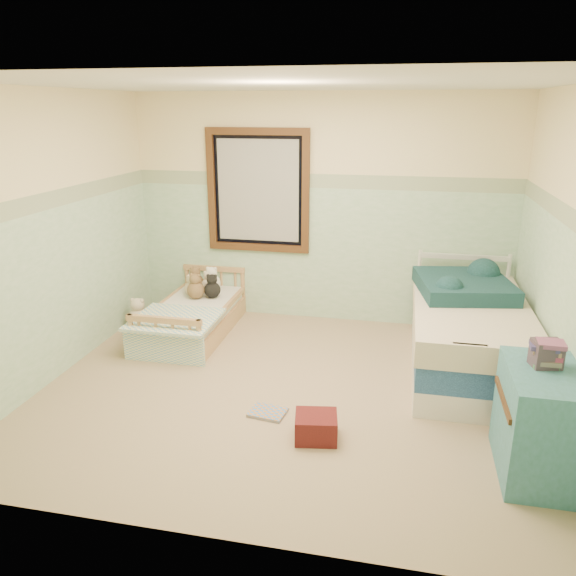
% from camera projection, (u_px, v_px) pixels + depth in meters
% --- Properties ---
extents(floor, '(4.20, 3.60, 0.02)m').
position_uv_depth(floor, '(286.00, 390.00, 4.83)').
color(floor, '#917A5A').
rests_on(floor, ground).
extents(ceiling, '(4.20, 3.60, 0.02)m').
position_uv_depth(ceiling, '(286.00, 82.00, 4.05)').
color(ceiling, silver).
rests_on(ceiling, wall_back).
extents(wall_back, '(4.20, 0.04, 2.50)m').
position_uv_depth(wall_back, '(320.00, 211.00, 6.12)').
color(wall_back, beige).
rests_on(wall_back, floor).
extents(wall_front, '(4.20, 0.04, 2.50)m').
position_uv_depth(wall_front, '(210.00, 336.00, 2.77)').
color(wall_front, beige).
rests_on(wall_front, floor).
extents(wall_left, '(0.04, 3.60, 2.50)m').
position_uv_depth(wall_left, '(52.00, 238.00, 4.86)').
color(wall_left, beige).
rests_on(wall_left, floor).
extents(wall_right, '(0.04, 3.60, 2.50)m').
position_uv_depth(wall_right, '(569.00, 264.00, 4.03)').
color(wall_right, beige).
rests_on(wall_right, floor).
extents(wainscot_mint, '(4.20, 0.01, 1.50)m').
position_uv_depth(wainscot_mint, '(319.00, 255.00, 6.26)').
color(wainscot_mint, '#8BB992').
rests_on(wainscot_mint, floor).
extents(border_strip, '(4.20, 0.01, 0.15)m').
position_uv_depth(border_strip, '(321.00, 181.00, 6.00)').
color(border_strip, '#4D734E').
rests_on(border_strip, wall_back).
extents(window_frame, '(1.16, 0.06, 1.36)m').
position_uv_depth(window_frame, '(258.00, 191.00, 6.16)').
color(window_frame, '#472914').
rests_on(window_frame, wall_back).
extents(window_blinds, '(0.92, 0.01, 1.12)m').
position_uv_depth(window_blinds, '(258.00, 191.00, 6.16)').
color(window_blinds, beige).
rests_on(window_blinds, window_frame).
extents(toddler_bed_frame, '(0.76, 1.51, 0.19)m').
position_uv_depth(toddler_bed_frame, '(194.00, 324.00, 6.02)').
color(toddler_bed_frame, '#946238').
rests_on(toddler_bed_frame, floor).
extents(toddler_mattress, '(0.69, 1.45, 0.12)m').
position_uv_depth(toddler_mattress, '(193.00, 310.00, 5.97)').
color(toddler_mattress, silver).
rests_on(toddler_mattress, toddler_bed_frame).
extents(patchwork_quilt, '(0.82, 0.76, 0.03)m').
position_uv_depth(patchwork_quilt, '(175.00, 319.00, 5.51)').
color(patchwork_quilt, '#6DAACE').
rests_on(patchwork_quilt, toddler_mattress).
extents(plush_bed_brown, '(0.19, 0.19, 0.19)m').
position_uv_depth(plush_bed_brown, '(196.00, 282.00, 6.42)').
color(plush_bed_brown, brown).
rests_on(plush_bed_brown, toddler_mattress).
extents(plush_bed_white, '(0.20, 0.20, 0.20)m').
position_uv_depth(plush_bed_white, '(212.00, 283.00, 6.38)').
color(plush_bed_white, white).
rests_on(plush_bed_white, toddler_mattress).
extents(plush_bed_tan, '(0.17, 0.17, 0.17)m').
position_uv_depth(plush_bed_tan, '(193.00, 289.00, 6.21)').
color(plush_bed_tan, beige).
rests_on(plush_bed_tan, toddler_mattress).
extents(plush_bed_dark, '(0.18, 0.18, 0.18)m').
position_uv_depth(plush_bed_dark, '(212.00, 290.00, 6.16)').
color(plush_bed_dark, black).
rests_on(plush_bed_dark, toddler_mattress).
extents(plush_floor_cream, '(0.24, 0.24, 0.24)m').
position_uv_depth(plush_floor_cream, '(139.00, 318.00, 6.13)').
color(plush_floor_cream, beige).
rests_on(plush_floor_cream, floor).
extents(plush_floor_tan, '(0.23, 0.23, 0.23)m').
position_uv_depth(plush_floor_tan, '(164.00, 325.00, 5.95)').
color(plush_floor_tan, beige).
rests_on(plush_floor_tan, floor).
extents(twin_bed_frame, '(0.96, 1.92, 0.22)m').
position_uv_depth(twin_bed_frame, '(466.00, 359.00, 5.15)').
color(twin_bed_frame, silver).
rests_on(twin_bed_frame, floor).
extents(twin_boxspring, '(0.96, 1.92, 0.22)m').
position_uv_depth(twin_boxspring, '(468.00, 337.00, 5.08)').
color(twin_boxspring, navy).
rests_on(twin_boxspring, twin_bed_frame).
extents(twin_mattress, '(1.00, 1.96, 0.22)m').
position_uv_depth(twin_mattress, '(470.00, 315.00, 5.01)').
color(twin_mattress, beige).
rests_on(twin_mattress, twin_boxspring).
extents(teal_blanket, '(0.95, 0.99, 0.14)m').
position_uv_depth(teal_blanket, '(464.00, 286.00, 5.25)').
color(teal_blanket, black).
rests_on(teal_blanket, twin_mattress).
extents(dresser, '(0.46, 0.74, 0.74)m').
position_uv_depth(dresser, '(539.00, 423.00, 3.63)').
color(dresser, '#316C6F').
rests_on(dresser, floor).
extents(book_stack, '(0.20, 0.17, 0.18)m').
position_uv_depth(book_stack, '(546.00, 354.00, 3.56)').
color(book_stack, brown).
rests_on(book_stack, dresser).
extents(red_pillow, '(0.34, 0.31, 0.19)m').
position_uv_depth(red_pillow, '(316.00, 427.00, 4.09)').
color(red_pillow, maroon).
rests_on(red_pillow, floor).
extents(floor_book, '(0.31, 0.26, 0.03)m').
position_uv_depth(floor_book, '(268.00, 413.00, 4.44)').
color(floor_book, orange).
rests_on(floor_book, floor).
extents(extra_plush_0, '(0.15, 0.15, 0.15)m').
position_uv_depth(extra_plush_0, '(191.00, 288.00, 6.27)').
color(extra_plush_0, beige).
rests_on(extra_plush_0, toddler_mattress).
extents(extra_plush_1, '(0.19, 0.19, 0.19)m').
position_uv_depth(extra_plush_1, '(196.00, 290.00, 6.14)').
color(extra_plush_1, brown).
rests_on(extra_plush_1, toddler_mattress).
extents(extra_plush_2, '(0.17, 0.17, 0.17)m').
position_uv_depth(extra_plush_2, '(209.00, 285.00, 6.37)').
color(extra_plush_2, beige).
rests_on(extra_plush_2, toddler_mattress).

